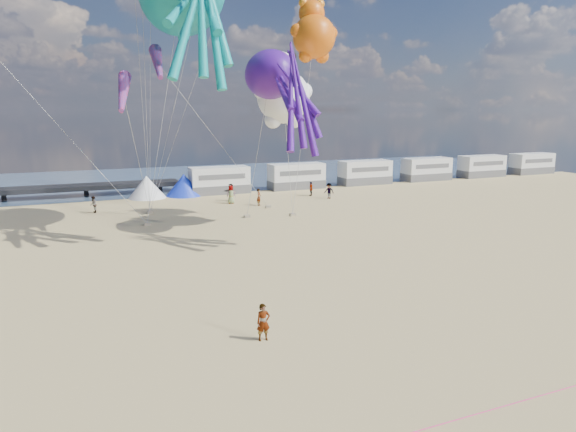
# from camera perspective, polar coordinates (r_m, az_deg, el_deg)

# --- Properties ---
(ground) EXTENTS (120.00, 120.00, 0.00)m
(ground) POSITION_cam_1_polar(r_m,az_deg,el_deg) (20.54, 6.32, -15.19)
(ground) COLOR #D3B979
(ground) RESTS_ON ground
(water) EXTENTS (120.00, 120.00, 0.00)m
(water) POSITION_cam_1_polar(r_m,az_deg,el_deg) (72.12, -15.38, 3.92)
(water) COLOR #39506D
(water) RESTS_ON ground
(motorhome_0) EXTENTS (6.60, 2.50, 3.00)m
(motorhome_0) POSITION_cam_1_polar(r_m,az_deg,el_deg) (58.45, -7.63, 3.96)
(motorhome_0) COLOR silver
(motorhome_0) RESTS_ON ground
(motorhome_1) EXTENTS (6.60, 2.50, 3.00)m
(motorhome_1) POSITION_cam_1_polar(r_m,az_deg,el_deg) (61.59, 0.95, 4.46)
(motorhome_1) COLOR silver
(motorhome_1) RESTS_ON ground
(motorhome_2) EXTENTS (6.60, 2.50, 3.00)m
(motorhome_2) POSITION_cam_1_polar(r_m,az_deg,el_deg) (65.95, 8.55, 4.81)
(motorhome_2) COLOR silver
(motorhome_2) RESTS_ON ground
(motorhome_3) EXTENTS (6.60, 2.50, 3.00)m
(motorhome_3) POSITION_cam_1_polar(r_m,az_deg,el_deg) (71.32, 15.13, 5.05)
(motorhome_3) COLOR silver
(motorhome_3) RESTS_ON ground
(motorhome_4) EXTENTS (6.60, 2.50, 3.00)m
(motorhome_4) POSITION_cam_1_polar(r_m,az_deg,el_deg) (77.49, 20.72, 5.20)
(motorhome_4) COLOR silver
(motorhome_4) RESTS_ON ground
(motorhome_5) EXTENTS (6.60, 2.50, 3.00)m
(motorhome_5) POSITION_cam_1_polar(r_m,az_deg,el_deg) (84.28, 25.45, 5.29)
(motorhome_5) COLOR silver
(motorhome_5) RESTS_ON ground
(tent_white) EXTENTS (4.00, 4.00, 2.40)m
(tent_white) POSITION_cam_1_polar(r_m,az_deg,el_deg) (56.96, -15.42, 3.14)
(tent_white) COLOR white
(tent_white) RESTS_ON ground
(tent_blue) EXTENTS (4.00, 4.00, 2.40)m
(tent_blue) POSITION_cam_1_polar(r_m,az_deg,el_deg) (57.60, -11.47, 3.42)
(tent_blue) COLOR #1933CC
(tent_blue) RESTS_ON ground
(rope_line) EXTENTS (34.00, 0.03, 0.03)m
(rope_line) POSITION_cam_1_polar(r_m,az_deg,el_deg) (16.95, 15.16, -21.82)
(rope_line) COLOR #F2338C
(rope_line) RESTS_ON ground
(standing_person) EXTENTS (0.59, 0.40, 1.56)m
(standing_person) POSITION_cam_1_polar(r_m,az_deg,el_deg) (21.38, -2.76, -11.71)
(standing_person) COLOR tan
(standing_person) RESTS_ON ground
(beachgoer_0) EXTENTS (0.78, 0.66, 1.82)m
(beachgoer_0) POSITION_cam_1_polar(r_m,az_deg,el_deg) (51.99, -6.35, 2.38)
(beachgoer_0) COLOR #7F6659
(beachgoer_0) RESTS_ON ground
(beachgoer_1) EXTENTS (0.53, 0.78, 1.53)m
(beachgoer_1) POSITION_cam_1_polar(r_m,az_deg,el_deg) (50.22, -20.81, 1.19)
(beachgoer_1) COLOR #7F6659
(beachgoer_1) RESTS_ON ground
(beachgoer_2) EXTENTS (1.02, 1.03, 1.67)m
(beachgoer_2) POSITION_cam_1_polar(r_m,az_deg,el_deg) (54.65, 4.58, 2.79)
(beachgoer_2) COLOR #7F6659
(beachgoer_2) RESTS_ON ground
(beachgoer_3) EXTENTS (1.07, 1.13, 1.53)m
(beachgoer_3) POSITION_cam_1_polar(r_m,az_deg,el_deg) (56.49, 2.57, 3.04)
(beachgoer_3) COLOR #7F6659
(beachgoer_3) RESTS_ON ground
(beachgoer_4) EXTENTS (0.92, 1.14, 1.81)m
(beachgoer_4) POSITION_cam_1_polar(r_m,az_deg,el_deg) (53.49, -6.38, 2.64)
(beachgoer_4) COLOR #7F6659
(beachgoer_4) RESTS_ON ground
(beachgoer_5) EXTENTS (1.32, 1.53, 1.67)m
(beachgoer_5) POSITION_cam_1_polar(r_m,az_deg,el_deg) (50.69, -3.25, 2.11)
(beachgoer_5) COLOR #7F6659
(beachgoer_5) RESTS_ON ground
(sandbag_a) EXTENTS (0.50, 0.35, 0.22)m
(sandbag_a) POSITION_cam_1_polar(r_m,az_deg,el_deg) (43.48, -15.37, -0.88)
(sandbag_a) COLOR gray
(sandbag_a) RESTS_ON ground
(sandbag_b) EXTENTS (0.50, 0.35, 0.22)m
(sandbag_b) POSITION_cam_1_polar(r_m,az_deg,el_deg) (45.20, -4.58, -0.03)
(sandbag_b) COLOR gray
(sandbag_b) RESTS_ON ground
(sandbag_c) EXTENTS (0.50, 0.35, 0.22)m
(sandbag_c) POSITION_cam_1_polar(r_m,az_deg,el_deg) (45.73, 0.52, 0.15)
(sandbag_c) COLOR gray
(sandbag_c) RESTS_ON ground
(sandbag_d) EXTENTS (0.50, 0.35, 0.22)m
(sandbag_d) POSITION_cam_1_polar(r_m,az_deg,el_deg) (49.41, -2.21, 1.01)
(sandbag_d) COLOR gray
(sandbag_d) RESTS_ON ground
(sandbag_e) EXTENTS (0.50, 0.35, 0.22)m
(sandbag_e) POSITION_cam_1_polar(r_m,az_deg,el_deg) (48.51, -15.09, 0.41)
(sandbag_e) COLOR gray
(sandbag_e) RESTS_ON ground
(kite_octopus_purple) EXTENTS (5.97, 9.18, 9.69)m
(kite_octopus_purple) POSITION_cam_1_polar(r_m,az_deg,el_deg) (38.61, -1.97, 15.43)
(kite_octopus_purple) COLOR #44128A
(kite_panda) EXTENTS (5.45, 5.19, 7.05)m
(kite_panda) POSITION_cam_1_polar(r_m,az_deg,el_deg) (40.96, -0.52, 13.10)
(kite_panda) COLOR white
(kite_teddy_orange) EXTENTS (5.55, 5.43, 6.02)m
(kite_teddy_orange) POSITION_cam_1_polar(r_m,az_deg,el_deg) (44.23, 2.90, 19.27)
(kite_teddy_orange) COLOR #E75F0C
(windsock_mid) EXTENTS (1.55, 5.61, 5.54)m
(windsock_mid) POSITION_cam_1_polar(r_m,az_deg,el_deg) (40.65, -14.28, 16.14)
(windsock_mid) COLOR red
(windsock_right) EXTENTS (1.75, 5.00, 4.92)m
(windsock_right) POSITION_cam_1_polar(r_m,az_deg,el_deg) (36.05, -17.85, 12.91)
(windsock_right) COLOR red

